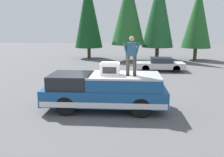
# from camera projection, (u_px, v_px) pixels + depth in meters

# --- Properties ---
(ground_plane) EXTENTS (90.00, 90.00, 0.00)m
(ground_plane) POSITION_uv_depth(u_px,v_px,m) (101.00, 108.00, 11.03)
(ground_plane) COLOR #565659
(pickup_truck) EXTENTS (2.01, 5.54, 1.65)m
(pickup_truck) POSITION_uv_depth(u_px,v_px,m) (105.00, 91.00, 10.70)
(pickup_truck) COLOR navy
(pickup_truck) RESTS_ON ground
(compressor_unit) EXTENTS (0.65, 0.84, 0.56)m
(compressor_unit) POSITION_uv_depth(u_px,v_px,m) (110.00, 69.00, 10.36)
(compressor_unit) COLOR silver
(compressor_unit) RESTS_ON pickup_truck
(person_on_truck_bed) EXTENTS (0.29, 0.72, 1.69)m
(person_on_truck_bed) POSITION_uv_depth(u_px,v_px,m) (131.00, 55.00, 10.12)
(person_on_truck_bed) COLOR #423D38
(person_on_truck_bed) RESTS_ON pickup_truck
(parked_car_silver) EXTENTS (1.64, 4.10, 1.16)m
(parked_car_silver) POSITION_uv_depth(u_px,v_px,m) (160.00, 64.00, 20.28)
(parked_car_silver) COLOR silver
(parked_car_silver) RESTS_ON ground
(conifer_far_left) EXTENTS (3.27, 3.27, 8.14)m
(conifer_far_left) POSITION_uv_depth(u_px,v_px,m) (198.00, 17.00, 26.22)
(conifer_far_left) COLOR #4C3826
(conifer_far_left) RESTS_ON ground
(conifer_left) EXTENTS (3.57, 3.57, 9.63)m
(conifer_left) POSITION_uv_depth(u_px,v_px,m) (159.00, 11.00, 26.49)
(conifer_left) COLOR #4C3826
(conifer_left) RESTS_ON ground
(conifer_center_left) EXTENTS (3.69, 3.69, 9.19)m
(conifer_center_left) POSITION_uv_depth(u_px,v_px,m) (128.00, 11.00, 25.68)
(conifer_center_left) COLOR #4C3826
(conifer_center_left) RESTS_ON ground
(conifer_center_right) EXTENTS (3.29, 3.29, 9.51)m
(conifer_center_right) POSITION_uv_depth(u_px,v_px,m) (88.00, 12.00, 27.57)
(conifer_center_right) COLOR #4C3826
(conifer_center_right) RESTS_ON ground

